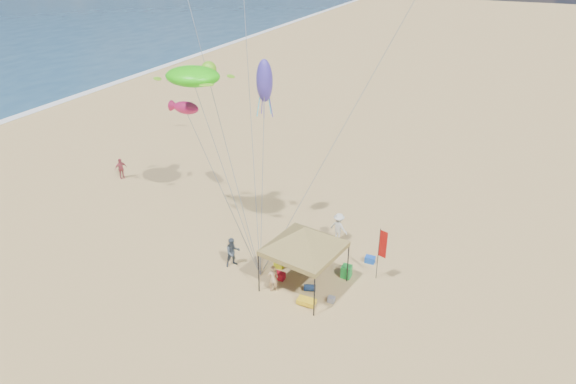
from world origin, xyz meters
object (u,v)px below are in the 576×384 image
object	(u,v)px
beach_cart	(306,301)
person_near_c	(339,227)
chair_green	(346,271)
canopy_tent	(305,230)
person_far_a	(121,168)
cooler_blue	(370,260)
cooler_red	(280,276)
chair_yellow	(280,261)
feather_flag	(382,247)
person_near_a	(273,278)
person_near_b	(233,252)

from	to	relation	value
beach_cart	person_near_c	size ratio (longest dim) A/B	0.51
chair_green	person_near_c	size ratio (longest dim) A/B	0.39
canopy_tent	person_far_a	distance (m)	18.88
chair_green	person_far_a	xyz separation A→B (m)	(-19.33, 4.72, 0.45)
cooler_blue	cooler_red	bearing A→B (deg)	-138.57
person_far_a	beach_cart	bearing A→B (deg)	-89.45
person_far_a	person_near_c	bearing A→B (deg)	-71.10
chair_yellow	person_near_c	world-z (taller)	person_near_c
cooler_red	person_near_c	world-z (taller)	person_near_c
feather_flag	chair_green	xyz separation A→B (m)	(-1.64, -0.49, -1.71)
canopy_tent	cooler_blue	bearing A→B (deg)	54.18
person_near_a	person_near_b	bearing A→B (deg)	-58.54
canopy_tent	beach_cart	world-z (taller)	canopy_tent
cooler_blue	beach_cart	world-z (taller)	cooler_blue
beach_cart	person_near_c	xyz separation A→B (m)	(-0.59, 6.32, 0.69)
chair_green	chair_yellow	size ratio (longest dim) A/B	1.00
beach_cart	chair_green	bearing A→B (deg)	70.75
person_near_b	feather_flag	bearing A→B (deg)	-33.98
person_near_a	person_near_c	xyz separation A→B (m)	(1.42, 5.97, 0.13)
cooler_blue	person_far_a	world-z (taller)	person_far_a
feather_flag	person_near_b	xyz separation A→B (m)	(-7.67, -2.09, -1.19)
beach_cart	person_near_b	world-z (taller)	person_near_b
cooler_blue	person_near_b	world-z (taller)	person_near_b
canopy_tent	cooler_red	bearing A→B (deg)	178.37
beach_cart	person_far_a	world-z (taller)	person_far_a
person_near_c	person_far_a	xyz separation A→B (m)	(-17.70, 1.41, -0.09)
feather_flag	chair_green	bearing A→B (deg)	-163.25
chair_green	canopy_tent	bearing A→B (deg)	-136.31
feather_flag	chair_green	size ratio (longest dim) A/B	4.40
cooler_red	person_far_a	xyz separation A→B (m)	(-16.17, 6.36, 0.61)
chair_yellow	person_near_c	distance (m)	4.47
person_far_a	chair_green	bearing A→B (deg)	-80.26
canopy_tent	feather_flag	xyz separation A→B (m)	(3.41, 2.18, -1.37)
feather_flag	beach_cart	xyz separation A→B (m)	(-2.69, -3.50, -1.86)
feather_flag	person_near_c	size ratio (longest dim) A/B	1.73
cooler_blue	person_far_a	bearing A→B (deg)	171.82
person_near_a	person_far_a	world-z (taller)	person_far_a
cooler_blue	person_near_c	bearing A→B (deg)	148.45
chair_green	person_near_a	distance (m)	4.07
feather_flag	beach_cart	size ratio (longest dim) A/B	3.43
person_near_a	person_near_c	world-z (taller)	person_near_c
beach_cart	person_near_a	size ratio (longest dim) A/B	0.59
cooler_red	person_far_a	distance (m)	17.39
beach_cart	feather_flag	bearing A→B (deg)	52.44
chair_green	person_far_a	size ratio (longest dim) A/B	0.44
cooler_blue	chair_yellow	xyz separation A→B (m)	(-4.42, -2.47, 0.16)
feather_flag	beach_cart	distance (m)	4.79
cooler_blue	chair_yellow	bearing A→B (deg)	-150.75
beach_cart	person_near_c	distance (m)	6.38
cooler_red	cooler_blue	xyz separation A→B (m)	(3.94, 3.47, 0.00)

